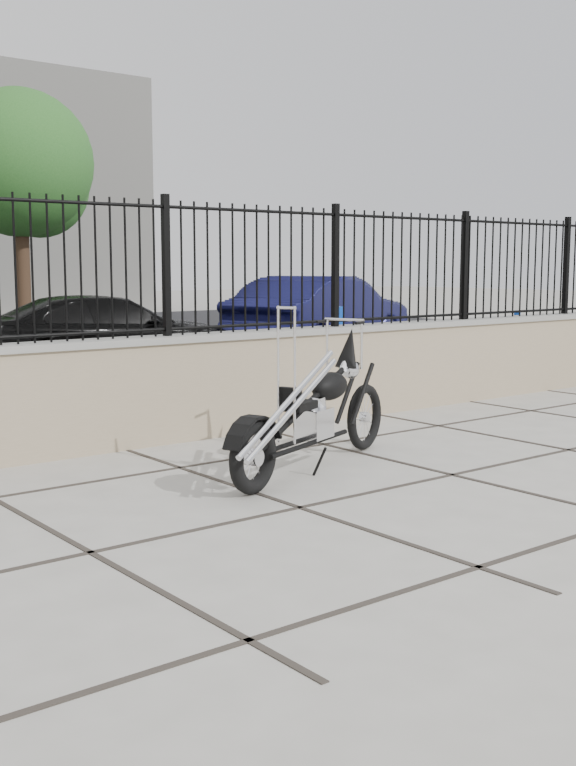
# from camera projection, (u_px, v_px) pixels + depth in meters

# --- Properties ---
(ground_plane) EXTENTS (90.00, 90.00, 0.00)m
(ground_plane) POSITION_uv_depth(u_px,v_px,m) (452.00, 475.00, 6.82)
(ground_plane) COLOR #99968E
(ground_plane) RESTS_ON ground
(retaining_wall) EXTENTS (14.00, 0.36, 0.96)m
(retaining_wall) POSITION_uv_depth(u_px,v_px,m) (257.00, 380.00, 8.70)
(retaining_wall) COLOR gray
(retaining_wall) RESTS_ON ground_plane
(iron_fence) EXTENTS (14.00, 0.08, 1.20)m
(iron_fence) POSITION_uv_depth(u_px,v_px,m) (257.00, 268.00, 8.56)
(iron_fence) COLOR black
(iron_fence) RESTS_ON retaining_wall
(chopper_motorcycle) EXTENTS (2.19, 1.14, 1.32)m
(chopper_motorcycle) POSITION_uv_depth(u_px,v_px,m) (312.00, 387.00, 6.88)
(chopper_motorcycle) COLOR black
(chopper_motorcycle) RESTS_ON ground_plane
(car_black) EXTENTS (4.17, 2.23, 1.15)m
(car_black) POSITION_uv_depth(u_px,v_px,m) (110.00, 334.00, 13.38)
(car_black) COLOR black
(car_black) RESTS_ON parking_lot
(car_blue) EXTENTS (4.52, 2.86, 1.41)m
(car_blue) POSITION_uv_depth(u_px,v_px,m) (322.00, 316.00, 15.76)
(car_blue) COLOR #10113B
(car_blue) RESTS_ON parking_lot
(bollard_b) EXTENTS (0.13, 0.13, 1.02)m
(bollard_b) POSITION_uv_depth(u_px,v_px,m) (338.00, 343.00, 12.42)
(bollard_b) COLOR #0B2AAA
(bollard_b) RESTS_ON ground_plane
(bollard_c) EXTENTS (0.13, 0.13, 0.88)m
(bollard_c) POSITION_uv_depth(u_px,v_px,m) (516.00, 338.00, 14.18)
(bollard_c) COLOR #0A1DA4
(bollard_c) RESTS_ON ground_plane
(tree_right) EXTENTS (3.56, 3.56, 6.02)m
(tree_right) POSITION_uv_depth(u_px,v_px,m) (19.00, 156.00, 21.68)
(tree_right) COLOR #382619
(tree_right) RESTS_ON ground_plane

